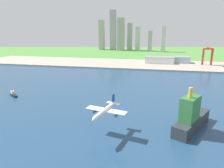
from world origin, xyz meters
TOP-DOWN VIEW (x-y plane):
  - ground_plane at (0.00, 300.00)m, footprint 2400.00×2400.00m
  - water_bay at (0.00, 240.00)m, footprint 840.00×360.00m
  - industrial_pier at (0.00, 490.00)m, footprint 840.00×140.00m
  - airplane_landing at (-7.16, 136.21)m, footprint 34.49×39.08m
  - tugboat_small at (-147.65, 211.21)m, footprint 16.23×12.81m
  - container_barge at (61.44, 161.46)m, footprint 38.00×55.07m
  - port_crane_red at (149.54, 500.51)m, footprint 21.80×38.76m
  - warehouse_main at (41.10, 506.33)m, footprint 69.81×31.00m
  - warehouse_annex at (96.51, 525.66)m, footprint 36.98×32.20m
  - distant_skyline at (-99.98, 830.97)m, footprint 268.14×64.67m

SIDE VIEW (x-z plane):
  - ground_plane at x=0.00m, z-range 0.00..0.00m
  - water_bay at x=0.00m, z-range 0.00..0.15m
  - industrial_pier at x=0.00m, z-range 0.00..2.50m
  - tugboat_small at x=-147.65m, z-range -1.70..6.77m
  - warehouse_annex at x=96.51m, z-range 2.52..17.91m
  - warehouse_main at x=41.10m, z-range 2.52..18.27m
  - container_barge at x=61.44m, z-range -8.34..30.91m
  - airplane_landing at x=-7.16m, z-range 15.95..28.23m
  - port_crane_red at x=149.54m, z-range 11.02..52.63m
  - distant_skyline at x=-99.98m, z-range -18.63..140.70m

